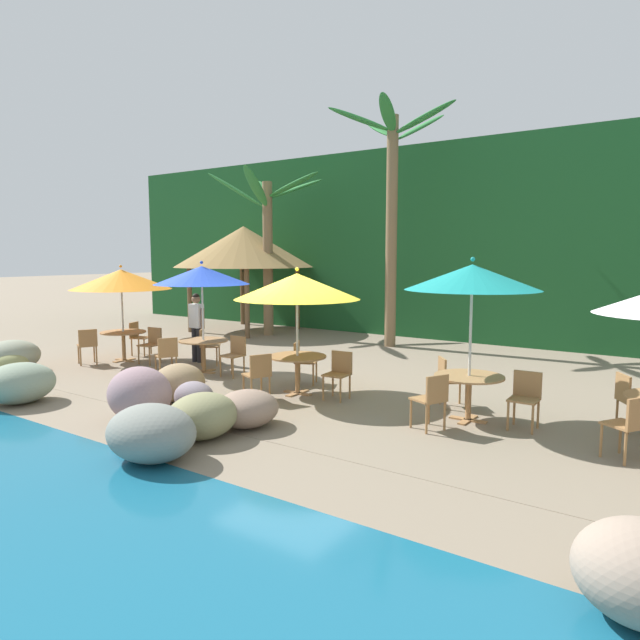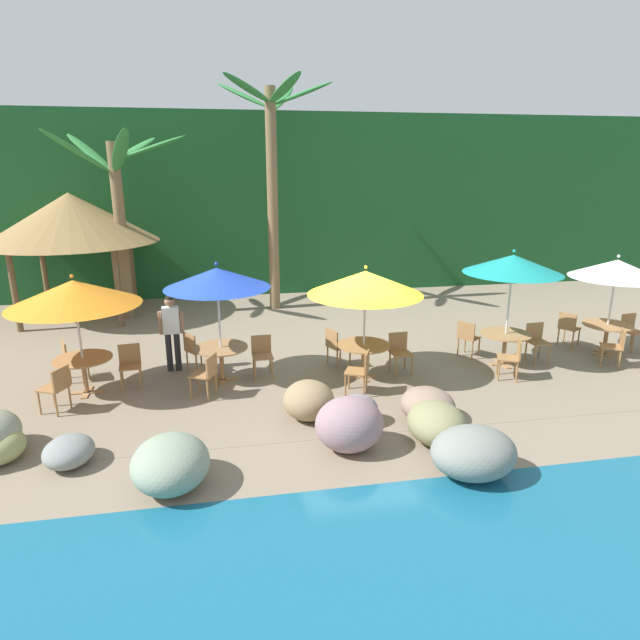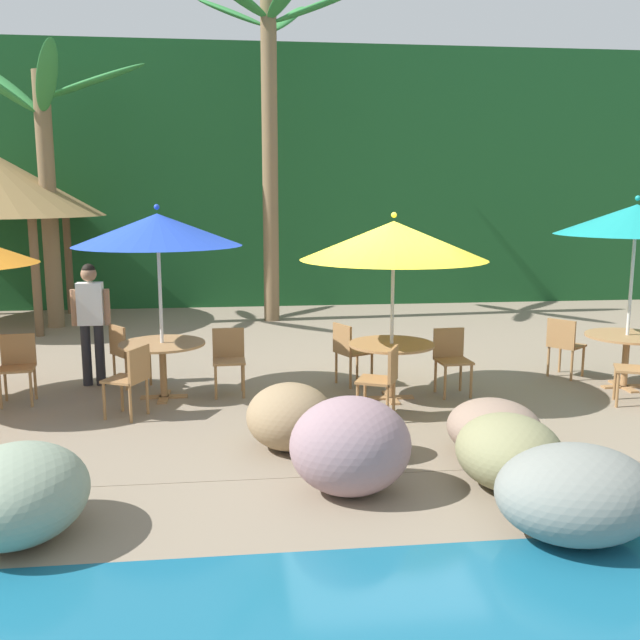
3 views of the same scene
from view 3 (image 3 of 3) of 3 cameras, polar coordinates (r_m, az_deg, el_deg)
The scene contains 21 objects.
ground_plane at distance 9.42m, azimuth 4.74°, elevation -6.12°, with size 120.00×120.00×0.00m, color gray.
terrace_deck at distance 9.42m, azimuth 4.74°, elevation -6.10°, with size 18.00×5.20×0.01m.
foliage_backdrop at distance 17.96m, azimuth -0.87°, elevation 11.27°, with size 28.00×2.40×6.00m.
rock_seawall at distance 6.42m, azimuth 7.81°, elevation -10.69°, with size 16.61×3.24×0.89m.
chair_orange_seaward at distance 9.77m, azimuth -23.15°, elevation -3.21°, with size 0.47×0.48×0.87m.
umbrella_blue at distance 9.17m, azimuth -12.93°, elevation 7.08°, with size 2.11×2.11×2.50m.
dining_table_blue at distance 9.37m, azimuth -12.56°, elevation -2.54°, with size 1.10×1.10×0.74m.
chair_blue_seaward at distance 9.46m, azimuth -7.35°, elevation -2.89°, with size 0.43×0.44×0.87m.
chair_blue_inland at distance 10.09m, azimuth -15.39°, elevation -2.36°, with size 0.59×0.59×0.87m.
chair_blue_left at distance 8.65m, azimuth -14.93°, elevation -4.38°, with size 0.57×0.56×0.87m.
umbrella_yellow at distance 8.96m, azimuth 5.94°, elevation 6.37°, with size 2.37×2.37×2.41m.
dining_table_yellow at distance 9.16m, azimuth 5.78°, elevation -2.64°, with size 1.10×1.10×0.74m.
chair_yellow_seaward at distance 9.54m, azimuth 10.51°, elevation -2.87°, with size 0.45×0.46×0.87m.
chair_yellow_inland at distance 9.80m, azimuth 2.32°, elevation -2.36°, with size 0.57×0.56×0.87m.
chair_yellow_left at distance 8.36m, azimuth 5.15°, elevation -4.58°, with size 0.56×0.56×0.87m.
umbrella_teal at distance 10.32m, azimuth 24.09°, elevation 7.37°, with size 2.10×2.10×2.61m.
dining_table_teal at distance 10.51m, azimuth 23.44°, elevation -1.78°, with size 1.10×1.10×0.74m.
chair_teal_inland at distance 10.78m, azimuth 19.03°, elevation -1.77°, with size 0.60×0.59×0.87m.
palm_tree_nearest at distance 14.98m, azimuth -21.15°, elevation 12.79°, with size 3.59×3.63×5.24m.
palm_tree_second at distance 14.89m, azimuth -4.01°, elevation 16.86°, with size 3.39×3.47×6.71m.
waiter_in_white at distance 10.19m, azimuth -17.95°, elevation 0.34°, with size 0.52×0.21×1.70m.
Camera 3 is at (-1.81, -8.87, 2.62)m, focal length 39.78 mm.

